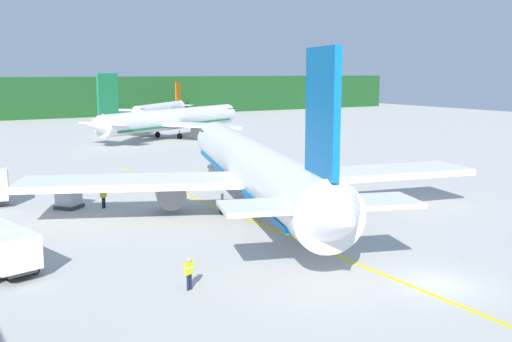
# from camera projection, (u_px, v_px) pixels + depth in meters

# --- Properties ---
(ground) EXTENTS (240.00, 320.00, 0.20)m
(ground) POSITION_uv_depth(u_px,v_px,m) (123.00, 164.00, 71.20)
(ground) COLOR #B7B5AD
(distant_treeline) EXTENTS (216.00, 6.00, 9.41)m
(distant_treeline) POSITION_uv_depth(u_px,v_px,m) (7.00, 98.00, 135.52)
(distant_treeline) COLOR #19471E
(distant_treeline) RESTS_ON ground
(airliner_foreground) EXTENTS (33.96, 40.56, 11.90)m
(airliner_foreground) POSITION_uv_depth(u_px,v_px,m) (253.00, 167.00, 46.77)
(airliner_foreground) COLOR white
(airliner_foreground) RESTS_ON ground
(airliner_mid_apron) EXTENTS (33.67, 28.47, 10.42)m
(airliner_mid_apron) POSITION_uv_depth(u_px,v_px,m) (171.00, 120.00, 97.97)
(airliner_mid_apron) COLOR silver
(airliner_mid_apron) RESTS_ON ground
(airliner_far_taxiway) EXTENTS (21.88, 21.70, 8.06)m
(airliner_far_taxiway) POSITION_uv_depth(u_px,v_px,m) (161.00, 109.00, 136.76)
(airliner_far_taxiway) COLOR white
(airliner_far_taxiway) RESTS_ON ground
(cargo_container_near) EXTENTS (2.41, 2.41, 2.08)m
(cargo_container_near) POSITION_uv_depth(u_px,v_px,m) (68.00, 196.00, 47.69)
(cargo_container_near) COLOR #333338
(cargo_container_near) RESTS_ON ground
(crew_marshaller) EXTENTS (0.59, 0.38, 1.78)m
(crew_marshaller) POSITION_uv_depth(u_px,v_px,m) (103.00, 195.00, 47.78)
(crew_marshaller) COLOR #191E33
(crew_marshaller) RESTS_ON ground
(crew_loader_right) EXTENTS (0.59, 0.38, 1.66)m
(crew_loader_right) POSITION_uv_depth(u_px,v_px,m) (189.00, 271.00, 29.86)
(crew_loader_right) COLOR #191E33
(crew_loader_right) RESTS_ON ground
(apron_guide_line) EXTENTS (0.30, 60.00, 0.01)m
(apron_guide_line) POSITION_uv_depth(u_px,v_px,m) (262.00, 225.00, 42.56)
(apron_guide_line) COLOR yellow
(apron_guide_line) RESTS_ON ground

